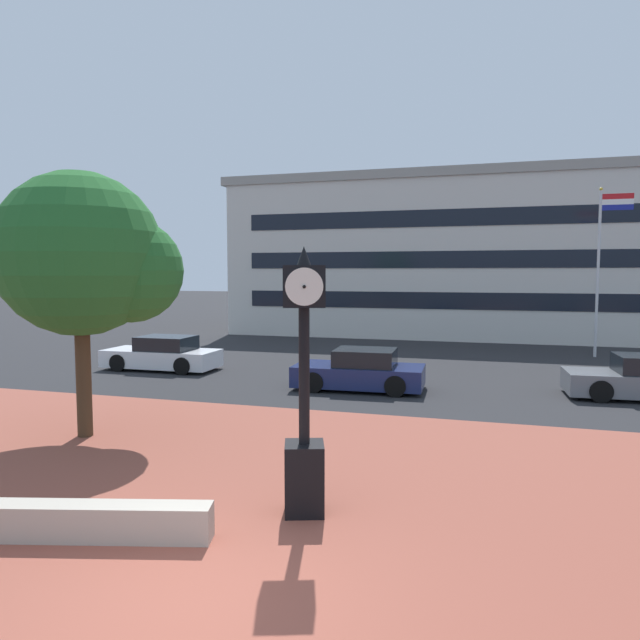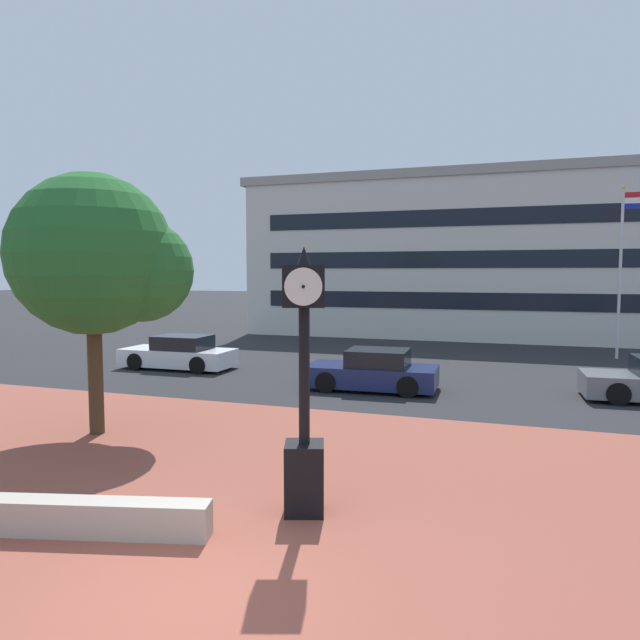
{
  "view_description": "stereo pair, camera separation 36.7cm",
  "coord_description": "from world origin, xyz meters",
  "px_view_note": "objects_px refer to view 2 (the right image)",
  "views": [
    {
      "loc": [
        3.08,
        -5.61,
        3.67
      ],
      "look_at": [
        0.62,
        2.7,
        2.96
      ],
      "focal_mm": 32.79,
      "sensor_mm": 36.0,
      "label": 1
    },
    {
      "loc": [
        3.43,
        -5.5,
        3.67
      ],
      "look_at": [
        0.62,
        2.7,
        2.96
      ],
      "focal_mm": 32.79,
      "sensor_mm": 36.0,
      "label": 2
    }
  ],
  "objects_px": {
    "car_street_near": "(179,354)",
    "plaza_tree": "(103,258)",
    "street_clock": "(304,398)",
    "car_street_mid": "(373,372)",
    "flagpole_primary": "(623,261)",
    "civic_building": "(524,257)"
  },
  "relations": [
    {
      "from": "car_street_near",
      "to": "car_street_mid",
      "type": "height_order",
      "value": "same"
    },
    {
      "from": "plaza_tree",
      "to": "flagpole_primary",
      "type": "height_order",
      "value": "flagpole_primary"
    },
    {
      "from": "street_clock",
      "to": "plaza_tree",
      "type": "bearing_deg",
      "value": 136.3
    },
    {
      "from": "street_clock",
      "to": "civic_building",
      "type": "distance_m",
      "value": 29.11
    },
    {
      "from": "plaza_tree",
      "to": "car_street_mid",
      "type": "bearing_deg",
      "value": 55.96
    },
    {
      "from": "car_street_near",
      "to": "civic_building",
      "type": "xyz_separation_m",
      "value": [
        12.47,
        17.73,
        4.05
      ]
    },
    {
      "from": "car_street_near",
      "to": "plaza_tree",
      "type": "bearing_deg",
      "value": -158.54
    },
    {
      "from": "car_street_near",
      "to": "civic_building",
      "type": "relative_size",
      "value": 0.14
    },
    {
      "from": "plaza_tree",
      "to": "flagpole_primary",
      "type": "xyz_separation_m",
      "value": [
        12.98,
        16.67,
        0.18
      ]
    },
    {
      "from": "street_clock",
      "to": "car_street_mid",
      "type": "distance_m",
      "value": 9.68
    },
    {
      "from": "car_street_mid",
      "to": "civic_building",
      "type": "xyz_separation_m",
      "value": [
        4.48,
        19.27,
        4.05
      ]
    },
    {
      "from": "plaza_tree",
      "to": "car_street_near",
      "type": "height_order",
      "value": "plaza_tree"
    },
    {
      "from": "plaza_tree",
      "to": "flagpole_primary",
      "type": "relative_size",
      "value": 0.81
    },
    {
      "from": "plaza_tree",
      "to": "street_clock",
      "type": "bearing_deg",
      "value": -25.0
    },
    {
      "from": "plaza_tree",
      "to": "car_street_mid",
      "type": "xyz_separation_m",
      "value": [
        4.59,
        6.8,
        -3.42
      ]
    },
    {
      "from": "street_clock",
      "to": "car_street_mid",
      "type": "relative_size",
      "value": 0.99
    },
    {
      "from": "street_clock",
      "to": "flagpole_primary",
      "type": "distance_m",
      "value": 20.81
    },
    {
      "from": "plaza_tree",
      "to": "car_street_mid",
      "type": "relative_size",
      "value": 1.43
    },
    {
      "from": "car_street_mid",
      "to": "plaza_tree",
      "type": "bearing_deg",
      "value": 143.45
    },
    {
      "from": "car_street_near",
      "to": "car_street_mid",
      "type": "bearing_deg",
      "value": -101.63
    },
    {
      "from": "street_clock",
      "to": "car_street_near",
      "type": "bearing_deg",
      "value": 111.18
    },
    {
      "from": "street_clock",
      "to": "flagpole_primary",
      "type": "xyz_separation_m",
      "value": [
        7.13,
        19.4,
        2.38
      ]
    }
  ]
}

